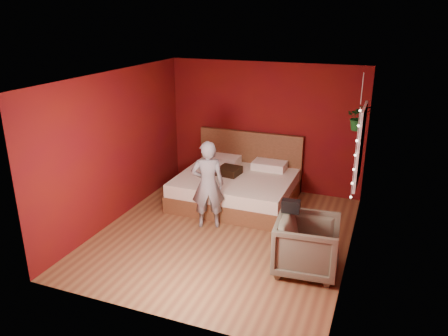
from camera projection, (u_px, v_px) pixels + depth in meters
floor at (224, 234)px, 7.31m from camera, size 4.50×4.50×0.00m
room_walls at (224, 137)px, 6.74m from camera, size 4.04×4.54×2.62m
window at (360, 146)px, 6.92m from camera, size 0.05×0.97×1.27m
fairy_lights at (355, 155)px, 6.47m from camera, size 0.04×0.04×1.45m
bed at (237, 186)px, 8.50m from camera, size 2.18×1.85×1.20m
person at (208, 185)px, 7.33m from camera, size 0.66×0.56×1.53m
armchair at (307, 245)px, 6.15m from camera, size 0.96×0.94×0.81m
handbag at (291, 206)px, 6.20m from camera, size 0.27×0.15×0.19m
throw_pillow at (229, 171)px, 8.40m from camera, size 0.44×0.44×0.14m
hanging_plant at (359, 117)px, 7.14m from camera, size 0.46×0.42×0.94m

